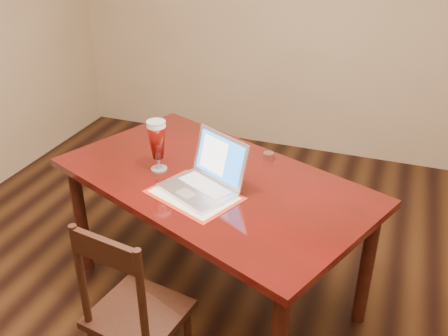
% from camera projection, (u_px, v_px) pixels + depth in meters
% --- Properties ---
extents(room_shell, '(4.51, 5.01, 2.71)m').
position_uv_depth(room_shell, '(202.00, 0.00, 1.82)').
color(room_shell, tan).
rests_on(room_shell, ground).
extents(dining_table, '(1.90, 1.51, 1.07)m').
position_uv_depth(dining_table, '(212.00, 192.00, 2.68)').
color(dining_table, '#4A0A09').
rests_on(dining_table, ground).
extents(dining_chair, '(0.45, 0.44, 0.94)m').
position_uv_depth(dining_chair, '(134.00, 313.00, 2.25)').
color(dining_chair, black).
rests_on(dining_chair, ground).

